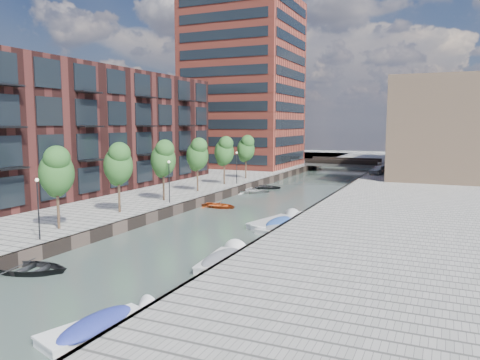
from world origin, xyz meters
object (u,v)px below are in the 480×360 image
Objects in this scene: bridge at (343,163)px; tree_2 at (118,163)px; motorboat_3 at (283,224)px; motorboat_4 at (280,227)px; tree_1 at (56,170)px; tree_5 at (224,150)px; tree_3 at (163,158)px; sloop_2 at (219,207)px; sloop_4 at (265,188)px; car at (379,170)px; motorboat_2 at (279,223)px; tree_6 at (246,148)px; motorboat_0 at (107,326)px; tree_4 at (197,154)px; sloop_1 at (29,272)px; sloop_3 at (252,193)px; motorboat_1 at (224,259)px.

bridge is 2.18× the size of tree_2.
motorboat_3 is 1.17× the size of motorboat_4.
tree_1 is 1.00× the size of tree_2.
tree_1 is 28.00m from tree_5.
tree_3 is 7.75m from sloop_2.
tree_1 is 33.64m from sloop_4.
tree_2 is 12.62m from sloop_2.
tree_2 is at bearing -91.06° from car.
motorboat_2 is (8.43, -5.18, 0.11)m from sloop_2.
tree_2 is at bearing -98.95° from bridge.
tree_1 reaches higher than sloop_4.
motorboat_0 is (13.11, -45.54, -5.10)m from tree_6.
car is (16.60, 26.94, -3.60)m from tree_4.
bridge is at bearing 79.75° from tree_3.
tree_1 is 18.46m from motorboat_3.
sloop_1 is 55.64m from car.
motorboat_0 is 1.29× the size of car.
tree_3 is at bearing 165.45° from sloop_4.
bridge is 2.18× the size of tree_1.
tree_6 is 1.46× the size of sloop_2.
bridge reaches higher than sloop_3.
bridge is 43.64m from sloop_2.
motorboat_4 is at bearing -119.57° from sloop_2.
sloop_1 is at bearing -82.31° from car.
tree_1 is at bearing -88.09° from car.
tree_3 is at bearing -4.34° from sloop_1.
tree_6 is 6.80m from sloop_4.
tree_4 reaches higher than sloop_2.
motorboat_3 is at bearing 40.27° from tree_1.
motorboat_0 is (13.11, -38.54, -5.10)m from tree_5.
tree_4 is 17.32m from motorboat_3.
sloop_2 is (4.37, 17.58, -5.31)m from tree_1.
tree_2 is 1.00× the size of tree_3.
tree_5 reaches higher than sloop_2.
motorboat_4 is (13.59, -24.56, -5.12)m from tree_6.
motorboat_0 reaches higher than sloop_3.
bridge is at bearing -26.82° from sloop_3.
sloop_1 is at bearing -146.35° from motorboat_1.
car is (16.60, 12.94, -3.60)m from tree_6.
tree_4 is at bearing 144.88° from motorboat_3.
tree_5 is (0.00, 21.00, 0.00)m from tree_2.
tree_5 is at bearing -90.00° from tree_6.
tree_5 is at bearing -108.76° from car.
tree_5 is 1.28× the size of sloop_3.
tree_2 is at bearing -90.00° from tree_4.
tree_4 is at bearing 112.57° from motorboat_0.
sloop_3 is at bearing 109.08° from motorboat_1.
motorboat_4 is (13.59, -3.56, -5.12)m from tree_3.
tree_6 is at bearing 10.66° from sloop_3.
bridge is at bearing 95.05° from motorboat_2.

